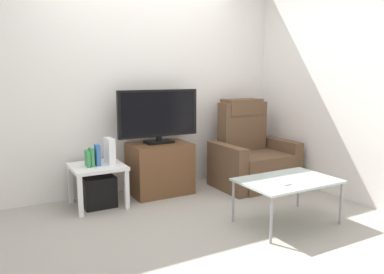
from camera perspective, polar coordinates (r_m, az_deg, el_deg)
name	(u,v)px	position (r m, az deg, el deg)	size (l,w,h in m)	color
ground_plane	(184,217)	(3.77, -1.17, -12.12)	(6.40, 6.40, 0.00)	#9E998E
wall_back	(140,82)	(4.53, -8.01, 8.28)	(6.40, 0.06, 2.60)	silver
wall_side	(326,82)	(4.69, 19.73, 7.86)	(0.06, 4.48, 2.60)	silver
tv_stand	(160,168)	(4.43, -4.90, -4.76)	(0.69, 0.48, 0.60)	brown
television	(159,115)	(4.34, -5.12, 3.34)	(0.98, 0.20, 0.62)	black
recliner_armchair	(251,156)	(4.80, 9.02, -2.84)	(0.98, 0.78, 1.08)	brown
side_table	(97,171)	(4.10, -14.24, -5.10)	(0.54, 0.54, 0.45)	white
subwoofer_box	(98,191)	(4.15, -14.12, -7.94)	(0.33, 0.33, 0.33)	black
book_leftmost	(88,159)	(4.02, -15.63, -3.19)	(0.03, 0.13, 0.17)	#388C4C
book_middle	(91,157)	(4.02, -15.09, -2.97)	(0.03, 0.13, 0.19)	#388C4C
book_rightmost	(97,155)	(4.04, -14.21, -2.69)	(0.04, 0.10, 0.22)	#3366B2
game_console	(110,151)	(4.10, -12.43, -2.05)	(0.07, 0.20, 0.27)	white
coffee_table	(287,182)	(3.61, 14.34, -6.70)	(0.90, 0.60, 0.42)	#B2C6C1
cell_phone	(284,183)	(3.48, 13.80, -6.77)	(0.07, 0.15, 0.01)	#B7B7BC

